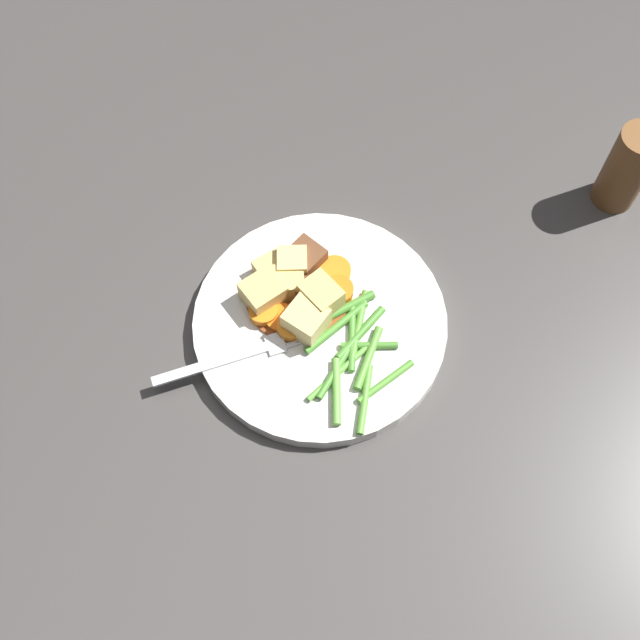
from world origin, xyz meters
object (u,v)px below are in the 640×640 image
meat_chunk_1 (305,258)px  dinner_plate (320,324)px  carrot_slice_0 (291,327)px  carrot_slice_4 (335,271)px  carrot_slice_3 (280,318)px  potato_chunk_3 (271,270)px  potato_chunk_2 (306,321)px  meat_chunk_0 (308,292)px  pepper_mill (627,168)px  potato_chunk_0 (263,293)px  potato_chunk_4 (292,264)px  carrot_slice_1 (334,289)px  fork (246,353)px  potato_chunk_5 (321,297)px  potato_chunk_1 (289,283)px  carrot_slice_2 (264,312)px

meat_chunk_1 → dinner_plate: bearing=134.5°
carrot_slice_0 → carrot_slice_4: (-0.00, -0.08, -0.00)m
carrot_slice_3 → potato_chunk_3: size_ratio=1.03×
potato_chunk_2 → meat_chunk_0: 0.04m
potato_chunk_2 → potato_chunk_3: 0.07m
meat_chunk_1 → pepper_mill: size_ratio=0.32×
dinner_plate → potato_chunk_0: size_ratio=6.62×
potato_chunk_4 → carrot_slice_4: bearing=-151.8°
meat_chunk_0 → carrot_slice_3: bearing=74.3°
potato_chunk_3 → potato_chunk_2: bearing=152.4°
carrot_slice_1 → carrot_slice_4: (0.01, -0.02, -0.00)m
fork → dinner_plate: bearing=-121.3°
potato_chunk_4 → fork: 0.10m
fork → carrot_slice_1: bearing=-109.9°
potato_chunk_0 → meat_chunk_0: size_ratio=1.40×
potato_chunk_4 → fork: bearing=96.2°
carrot_slice_0 → meat_chunk_0: (0.00, -0.04, 0.00)m
carrot_slice_0 → pepper_mill: pepper_mill is taller
meat_chunk_1 → carrot_slice_3: bearing=100.2°
potato_chunk_5 → pepper_mill: 0.35m
carrot_slice_3 → potato_chunk_2: (-0.03, -0.01, 0.01)m
carrot_slice_3 → potato_chunk_1: bearing=-72.1°
meat_chunk_1 → carrot_slice_1: bearing=163.0°
carrot_slice_3 → potato_chunk_1: size_ratio=0.99×
potato_chunk_3 → carrot_slice_4: bearing=-146.9°
potato_chunk_0 → fork: potato_chunk_0 is taller
potato_chunk_3 → meat_chunk_1: size_ratio=0.89×
potato_chunk_5 → pepper_mill: (-0.20, -0.29, 0.02)m
dinner_plate → carrot_slice_3: (0.03, 0.02, 0.01)m
carrot_slice_0 → potato_chunk_1: 0.05m
potato_chunk_2 → potato_chunk_3: bearing=-27.6°
potato_chunk_5 → carrot_slice_2: bearing=42.5°
potato_chunk_0 → potato_chunk_5: potato_chunk_5 is taller
dinner_plate → potato_chunk_5: 0.03m
carrot_slice_3 → potato_chunk_1: 0.04m
dinner_plate → carrot_slice_4: bearing=-74.1°
carrot_slice_1 → fork: size_ratio=0.22×
carrot_slice_0 → potato_chunk_1: bearing=-55.5°
carrot_slice_4 → fork: bearing=77.7°
potato_chunk_1 → potato_chunk_4: bearing=-67.3°
carrot_slice_1 → carrot_slice_2: same height
carrot_slice_4 → meat_chunk_1: (0.03, 0.01, 0.01)m
dinner_plate → potato_chunk_3: bearing=-14.8°
carrot_slice_3 → potato_chunk_0: potato_chunk_0 is taller
carrot_slice_2 → meat_chunk_0: 0.05m
potato_chunk_2 → meat_chunk_0: (0.02, -0.03, -0.01)m
carrot_slice_2 → potato_chunk_3: bearing=-66.5°
carrot_slice_1 → potato_chunk_5: potato_chunk_5 is taller
potato_chunk_4 → fork: (-0.01, 0.10, -0.01)m
carrot_slice_3 → fork: size_ratio=0.21×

